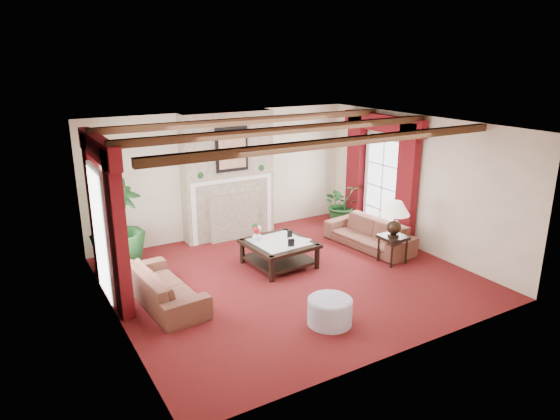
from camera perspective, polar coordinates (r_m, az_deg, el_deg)
floor at (r=8.99m, az=1.19°, el=-7.73°), size 6.00×6.00×0.00m
ceiling at (r=8.23m, az=1.30°, el=9.59°), size 6.00×6.00×0.00m
back_wall at (r=10.87m, az=-6.38°, el=4.13°), size 6.00×0.02×2.70m
left_wall at (r=7.47m, az=-18.80°, el=-2.82°), size 0.02×5.50×2.70m
right_wall at (r=10.35m, az=15.56°, el=2.93°), size 0.02×5.50×2.70m
ceiling_beams at (r=8.24m, az=1.30°, el=9.18°), size 6.00×3.00×0.12m
fireplace at (r=10.47m, az=-6.17°, el=11.13°), size 2.00×0.52×2.70m
french_door_left at (r=8.22m, az=-20.61°, el=4.45°), size 0.10×1.10×2.16m
french_door_right at (r=10.88m, az=12.01°, el=8.06°), size 0.10×1.10×2.16m
curtains_left at (r=8.16m, az=-20.15°, el=7.43°), size 0.20×2.40×2.55m
curtains_right at (r=10.75m, az=11.71°, el=10.23°), size 0.20×2.40×2.55m
sofa_left at (r=8.21m, az=-13.17°, el=-7.86°), size 2.01×0.87×0.75m
sofa_right at (r=10.40m, az=10.16°, el=-2.21°), size 2.08×1.03×0.76m
potted_palm at (r=9.60m, az=-17.95°, el=-3.78°), size 2.64×2.68×0.98m
small_plant at (r=11.71m, az=7.07°, el=0.18°), size 1.11×1.19×0.77m
coffee_table at (r=9.39m, az=-0.10°, el=-5.03°), size 1.24×1.24×0.47m
side_table at (r=9.76m, az=12.72°, el=-4.38°), size 0.56×0.56×0.54m
ottoman at (r=7.52m, az=5.71°, el=-11.48°), size 0.66×0.66×0.39m
table_lamp at (r=9.55m, az=12.96°, el=-0.92°), size 0.55×0.55×0.69m
flower_vase at (r=9.36m, az=-2.65°, el=-2.95°), size 0.27×0.28×0.18m
book at (r=9.23m, az=2.17°, el=-2.84°), size 0.25×0.21×0.31m
photo_frame_a at (r=9.04m, az=1.27°, el=-3.78°), size 0.12×0.05×0.15m
photo_frame_b at (r=9.49m, az=1.11°, el=-2.79°), size 0.11×0.03×0.14m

